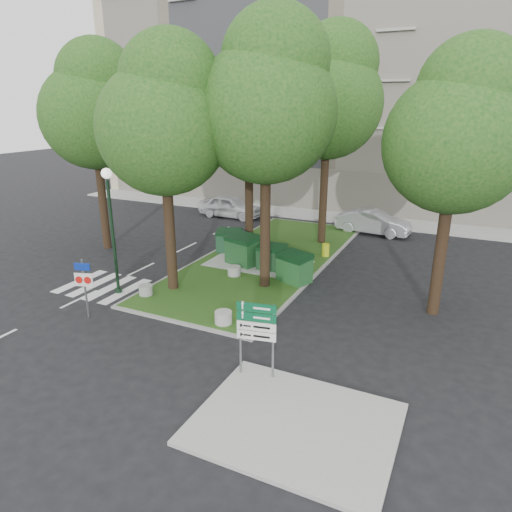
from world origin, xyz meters
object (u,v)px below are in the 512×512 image
Objects in this scene: bollard_mid at (234,271)px; dumpster_c at (272,257)px; dumpster_d at (294,268)px; car_white at (230,206)px; litter_bin at (326,250)px; dumpster_b at (243,250)px; directional_sign at (257,328)px; tree_median_near_right at (269,98)px; dumpster_a at (229,241)px; tree_median_mid at (251,120)px; car_silver at (373,222)px; tree_median_near_left at (165,116)px; traffic_sign_pole at (84,281)px; tree_street_right at (460,128)px; street_lamp at (111,217)px; bollard_right at (223,317)px; tree_street_left at (94,106)px; bollard_left at (146,290)px; tree_median_far at (330,93)px.

dumpster_c is at bearing 51.30° from bollard_mid.
car_white is at bearing 152.76° from dumpster_d.
dumpster_d is 4.10m from litter_bin.
directional_sign reaches higher than dumpster_b.
dumpster_a is (-3.86, 3.53, -7.27)m from tree_median_near_right.
bollard_mid is at bearing -74.84° from tree_median_mid.
dumpster_b is 0.42× the size of car_silver.
dumpster_a is at bearing 93.70° from tree_median_near_left.
car_white reaches higher than dumpster_c.
tree_median_mid reaches higher than traffic_sign_pole.
tree_median_near_right is 1.14× the size of tree_street_right.
street_lamp is (-3.33, -5.36, 2.52)m from dumpster_b.
bollard_right is at bearing 124.50° from directional_sign.
tree_median_near_left is 9.49m from directional_sign.
directional_sign is 0.51× the size of car_white.
dumpster_b is 10.48m from car_white.
tree_street_right is at bearing 4.09° from tree_median_near_right.
traffic_sign_pole is (-5.03, -1.61, 1.16)m from bollard_right.
dumpster_a is 3.68m from bollard_mid.
dumpster_d is (-6.09, 0.46, -6.21)m from tree_street_right.
tree_street_left is (-7.00, 3.50, 0.33)m from tree_median_near_left.
tree_street_left is at bearing 143.48° from bollard_left.
dumpster_b is 9.95m from directional_sign.
tree_median_far is 19.72× the size of bollard_mid.
directional_sign reaches higher than dumpster_a.
dumpster_b is (-9.26, 1.57, -6.13)m from tree_street_right.
tree_street_left is 2.41× the size of car_white.
tree_median_near_right is at bearing -13.06° from bollard_mid.
litter_bin reaches higher than bollard_mid.
tree_median_mid reaches higher than street_lamp.
tree_median_far reaches higher than dumpster_b.
bollard_left is 4.35m from bollard_right.
street_lamp is at bearing -134.69° from bollard_mid.
tree_median_near_left is 8.10m from bollard_right.
dumpster_a is 6.73m from bollard_left.
dumpster_c is at bearing 96.83° from bollard_right.
car_silver is (2.34, 10.94, -7.24)m from tree_median_near_right.
tree_median_near_left is 7.02m from traffic_sign_pole.
street_lamp is 2.30× the size of directional_sign.
street_lamp is (-6.70, -8.33, 2.92)m from litter_bin.
dumpster_d reaches higher than bollard_left.
tree_median_near_right is at bearing -71.32° from dumpster_c.
dumpster_b is at bearing 73.05° from tree_median_near_left.
tree_median_near_left is 18.34× the size of bollard_left.
tree_median_far is 14.04m from bollard_left.
car_silver is at bearing 36.32° from tree_street_left.
tree_street_right is (6.80, -7.00, -1.34)m from tree_median_far.
tree_median_near_right is 19.96× the size of bollard_left.
dumpster_a is at bearing -135.65° from tree_median_far.
car_white is (-8.76, 9.98, 0.00)m from dumpster_d.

